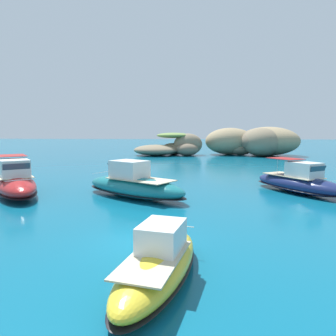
# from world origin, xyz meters

# --- Properties ---
(ground_plane) EXTENTS (400.00, 400.00, 0.00)m
(ground_plane) POSITION_xyz_m (0.00, 0.00, 0.00)
(ground_plane) COLOR #0C5B7A
(islet_large) EXTENTS (24.74, 17.81, 6.47)m
(islet_large) POSITION_xyz_m (16.60, 56.78, 3.04)
(islet_large) COLOR #756651
(islet_large) RESTS_ON ground
(islet_small) EXTENTS (17.57, 13.22, 5.13)m
(islet_small) POSITION_xyz_m (-2.57, 54.83, 1.95)
(islet_small) COLOR #84755B
(islet_small) RESTS_ON ground
(motorboat_teal) EXTENTS (10.36, 8.03, 3.02)m
(motorboat_teal) POSITION_xyz_m (-2.29, 10.04, 1.01)
(motorboat_teal) COLOR #19727A
(motorboat_teal) RESTS_ON ground
(motorboat_yellow) EXTENTS (3.48, 7.32, 2.08)m
(motorboat_yellow) POSITION_xyz_m (1.54, -3.85, 0.70)
(motorboat_yellow) COLOR yellow
(motorboat_yellow) RESTS_ON ground
(motorboat_red) EXTENTS (8.97, 10.16, 3.28)m
(motorboat_red) POSITION_xyz_m (-12.74, 10.19, 1.04)
(motorboat_red) COLOR red
(motorboat_red) RESTS_ON ground
(motorboat_navy) EXTENTS (7.43, 9.48, 2.95)m
(motorboat_navy) POSITION_xyz_m (11.97, 13.11, 0.94)
(motorboat_navy) COLOR navy
(motorboat_navy) RESTS_ON ground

